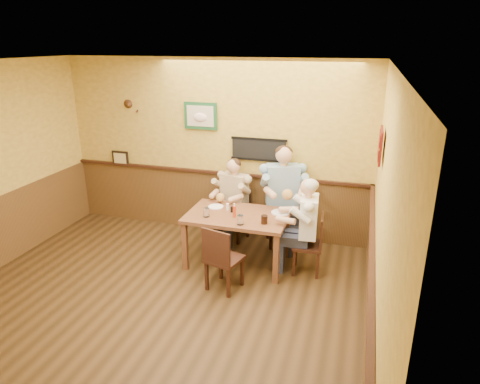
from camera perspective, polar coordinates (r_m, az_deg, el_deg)
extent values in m
plane|color=#34220F|center=(5.34, -12.63, -15.55)|extent=(5.00, 5.00, 0.00)
cube|color=silver|center=(4.40, -15.41, 15.93)|extent=(5.00, 5.00, 0.02)
cube|color=#E1BE4F|center=(6.86, -3.46, 5.78)|extent=(5.00, 0.02, 2.80)
cube|color=#E1BE4F|center=(4.10, 18.15, -4.89)|extent=(0.02, 5.00, 2.80)
cube|color=brown|center=(7.11, -3.37, -1.33)|extent=(5.00, 0.02, 1.00)
cube|color=brown|center=(4.53, 16.66, -15.31)|extent=(0.02, 5.00, 1.00)
cube|color=black|center=(6.59, 2.52, 5.69)|extent=(0.88, 0.03, 0.34)
cube|color=#1C522B|center=(6.78, -5.28, 10.07)|extent=(0.54, 0.03, 0.42)
cube|color=black|center=(7.63, -15.66, 4.33)|extent=(0.30, 0.03, 0.26)
cube|color=maroon|center=(4.93, 18.23, 5.93)|extent=(0.03, 0.48, 0.36)
cube|color=brown|center=(5.95, -0.32, -3.20)|extent=(1.40, 0.90, 0.05)
cube|color=brown|center=(5.99, -7.34, -7.20)|extent=(0.07, 0.07, 0.70)
cube|color=brown|center=(5.63, 4.83, -8.91)|extent=(0.07, 0.07, 0.70)
cube|color=brown|center=(6.63, -4.65, -4.32)|extent=(0.07, 0.07, 0.70)
cube|color=brown|center=(6.32, 6.31, -5.65)|extent=(0.07, 0.07, 0.70)
cylinder|color=white|center=(5.86, -4.52, -2.72)|extent=(0.11, 0.11, 0.13)
cylinder|color=white|center=(5.59, 0.03, -3.75)|extent=(0.09, 0.09, 0.13)
cylinder|color=black|center=(5.64, 3.26, -3.68)|extent=(0.11, 0.11, 0.11)
cylinder|color=red|center=(5.82, -0.76, -2.53)|extent=(0.05, 0.05, 0.18)
cylinder|color=white|center=(6.07, -1.67, -2.00)|extent=(0.04, 0.04, 0.10)
cylinder|color=black|center=(6.00, -1.13, -2.33)|extent=(0.04, 0.04, 0.08)
cylinder|color=white|center=(6.20, -3.25, -1.97)|extent=(0.26, 0.26, 0.01)
cylinder|color=white|center=(6.00, 5.42, -2.75)|extent=(0.33, 0.33, 0.02)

